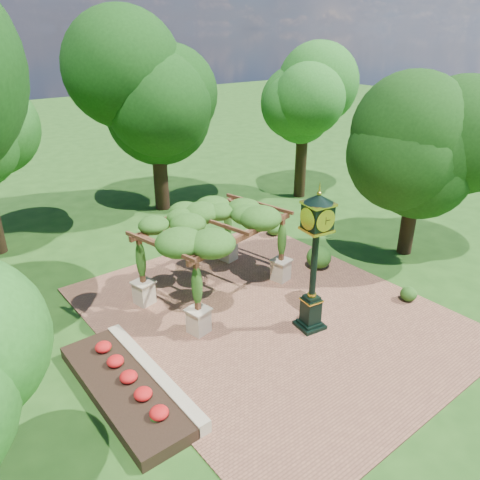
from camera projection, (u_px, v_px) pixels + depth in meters
ground at (288, 327)px, 15.03m from camera, size 120.00×120.00×0.00m
brick_plaza at (268, 313)px, 15.73m from camera, size 10.00×12.00×0.04m
border_wall at (153, 374)px, 12.69m from camera, size 0.35×5.00×0.40m
flower_bed at (123, 389)px, 12.19m from camera, size 1.50×5.00×0.36m
pedestal_clock at (315, 251)px, 13.89m from camera, size 1.02×1.02×4.56m
pergola at (214, 225)px, 15.99m from camera, size 5.64×4.14×3.22m
sundial at (175, 233)px, 21.00m from camera, size 0.58×0.58×0.89m
shrub_front at (409, 294)px, 16.35m from camera, size 0.69×0.69×0.51m
shrub_mid at (319, 257)px, 18.56m from camera, size 0.99×0.99×0.88m
shrub_back at (274, 229)px, 21.56m from camera, size 0.86×0.86×0.61m
tree_north at (154, 91)px, 22.56m from camera, size 5.02×5.02×8.79m
tree_east_far at (305, 95)px, 24.59m from camera, size 3.99×3.99×8.13m
tree_east_near at (422, 137)px, 18.08m from camera, size 4.25×4.25×7.17m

